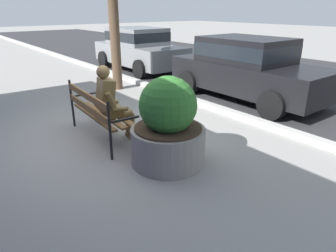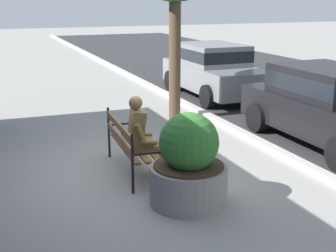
{
  "view_description": "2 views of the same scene",
  "coord_description": "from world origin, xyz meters",
  "px_view_note": "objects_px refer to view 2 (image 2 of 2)",
  "views": [
    {
      "loc": [
        4.79,
        -2.1,
        2.23
      ],
      "look_at": [
        1.53,
        0.46,
        0.6
      ],
      "focal_mm": 32.01,
      "sensor_mm": 36.0,
      "label": 1
    },
    {
      "loc": [
        7.17,
        -2.1,
        2.88
      ],
      "look_at": [
        0.06,
        0.72,
        0.75
      ],
      "focal_mm": 49.34,
      "sensor_mm": 36.0,
      "label": 2
    }
  ],
  "objects_px": {
    "concrete_planter": "(189,165)",
    "parked_car_black": "(330,104)",
    "bronze_statue_seated": "(146,138)",
    "park_bench": "(129,142)",
    "parked_car_grey": "(213,68)"
  },
  "relations": [
    {
      "from": "park_bench",
      "to": "parked_car_grey",
      "type": "relative_size",
      "value": 0.44
    },
    {
      "from": "park_bench",
      "to": "concrete_planter",
      "type": "distance_m",
      "value": 1.54
    },
    {
      "from": "concrete_planter",
      "to": "parked_car_grey",
      "type": "distance_m",
      "value": 7.63
    },
    {
      "from": "bronze_statue_seated",
      "to": "parked_car_black",
      "type": "bearing_deg",
      "value": 94.76
    },
    {
      "from": "concrete_planter",
      "to": "parked_car_grey",
      "type": "height_order",
      "value": "parked_car_grey"
    },
    {
      "from": "bronze_statue_seated",
      "to": "parked_car_black",
      "type": "relative_size",
      "value": 0.33
    },
    {
      "from": "concrete_planter",
      "to": "parked_car_grey",
      "type": "relative_size",
      "value": 0.33
    },
    {
      "from": "concrete_planter",
      "to": "park_bench",
      "type": "bearing_deg",
      "value": -163.37
    },
    {
      "from": "park_bench",
      "to": "parked_car_black",
      "type": "bearing_deg",
      "value": 90.73
    },
    {
      "from": "concrete_planter",
      "to": "parked_car_black",
      "type": "xyz_separation_m",
      "value": [
        -1.53,
        3.77,
        0.26
      ]
    },
    {
      "from": "park_bench",
      "to": "parked_car_black",
      "type": "relative_size",
      "value": 0.44
    },
    {
      "from": "concrete_planter",
      "to": "parked_car_black",
      "type": "relative_size",
      "value": 0.33
    },
    {
      "from": "park_bench",
      "to": "bronze_statue_seated",
      "type": "height_order",
      "value": "bronze_statue_seated"
    },
    {
      "from": "park_bench",
      "to": "parked_car_black",
      "type": "xyz_separation_m",
      "value": [
        -0.05,
        4.21,
        0.3
      ]
    },
    {
      "from": "concrete_planter",
      "to": "parked_car_grey",
      "type": "xyz_separation_m",
      "value": [
        -6.63,
        3.77,
        0.26
      ]
    }
  ]
}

